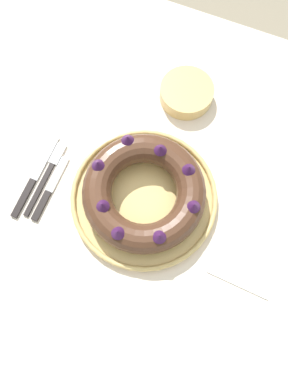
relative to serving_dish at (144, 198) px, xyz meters
The scene contains 9 objects.
ground_plane 0.75m from the serving_dish, 21.64° to the left, with size 8.00×8.00×0.00m, color gray.
dining_table 0.10m from the serving_dish, 21.64° to the left, with size 1.36×1.14×0.74m.
serving_dish is the anchor object (origin of this frame).
bundt_cake 0.05m from the serving_dish, 146.73° to the right, with size 0.28×0.28×0.09m.
fork 0.25m from the serving_dish, behind, with size 0.02×0.20×0.01m.
serving_knife 0.28m from the serving_dish, 166.92° to the right, with size 0.02×0.23×0.01m.
cake_knife 0.23m from the serving_dish, 161.34° to the right, with size 0.02×0.17×0.01m.
side_bowl 0.30m from the serving_dish, 90.84° to the left, with size 0.14×0.14×0.04m, color tan.
napkin 0.28m from the serving_dish, 12.12° to the right, with size 0.15×0.10×0.00m, color white.
Camera 1 is at (0.07, -0.24, 1.61)m, focal length 35.00 mm.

